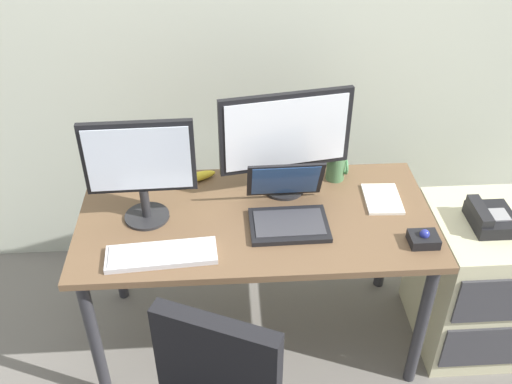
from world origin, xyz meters
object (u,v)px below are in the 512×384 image
keyboard (161,254)px  paper_notepad (382,199)px  laptop (288,208)px  desk_phone (490,218)px  coffee_mug (336,167)px  banana (195,177)px  trackball_mouse (424,239)px  monitor_main (286,137)px  file_cabinet (471,280)px  monitor_side (140,165)px

keyboard → paper_notepad: 0.95m
laptop → paper_notepad: laptop is taller
desk_phone → coffee_mug: coffee_mug is taller
desk_phone → banana: 1.25m
desk_phone → paper_notepad: size_ratio=0.96×
desk_phone → trackball_mouse: bearing=-155.6°
desk_phone → laptop: (-0.83, 0.04, 0.06)m
keyboard → banana: bearing=77.0°
desk_phone → monitor_main: bearing=163.7°
laptop → banana: (-0.38, 0.29, -0.03)m
keyboard → laptop: 0.53m
file_cabinet → monitor_side: (-1.40, 0.06, 0.63)m
keyboard → monitor_main: bearing=39.1°
file_cabinet → desk_phone: 0.37m
monitor_main → laptop: (-0.01, -0.20, -0.21)m
desk_phone → banana: bearing=164.9°
keyboard → desk_phone: bearing=7.1°
keyboard → laptop: bearing=22.5°
keyboard → trackball_mouse: bearing=1.0°
file_cabinet → monitor_main: (-0.83, 0.22, 0.64)m
monitor_main → coffee_mug: (0.24, 0.07, -0.20)m
monitor_main → monitor_side: monitor_main is taller
trackball_mouse → monitor_main: bearing=141.9°
monitor_side → paper_notepad: 1.01m
banana → keyboard: bearing=-103.0°
file_cabinet → laptop: bearing=178.5°
desk_phone → trackball_mouse: size_ratio=1.82×
laptop → coffee_mug: 0.36m
monitor_main → banana: size_ratio=2.87×
desk_phone → keyboard: bearing=-172.9°
desk_phone → trackball_mouse: (-0.33, -0.15, 0.03)m
monitor_main → banana: 0.46m
trackball_mouse → paper_notepad: (-0.09, 0.28, -0.02)m
keyboard → coffee_mug: bearing=32.8°
trackball_mouse → coffee_mug: 0.53m
file_cabinet → desk_phone: desk_phone is taller
laptop → trackball_mouse: (0.50, -0.19, -0.03)m
desk_phone → laptop: laptop is taller
file_cabinet → coffee_mug: coffee_mug is taller
file_cabinet → banana: size_ratio=3.53×
trackball_mouse → desk_phone: bearing=24.4°
file_cabinet → keyboard: (-1.33, -0.18, 0.39)m
banana → monitor_side: bearing=-127.2°
laptop → trackball_mouse: bearing=-20.4°
keyboard → laptop: (0.49, 0.20, 0.04)m
file_cabinet → banana: banana is taller
monitor_side → laptop: (0.57, -0.04, -0.20)m
banana → file_cabinet: bearing=-14.3°
desk_phone → monitor_side: (-1.39, 0.08, 0.26)m
desk_phone → laptop: size_ratio=0.62×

